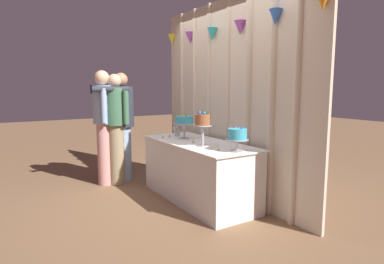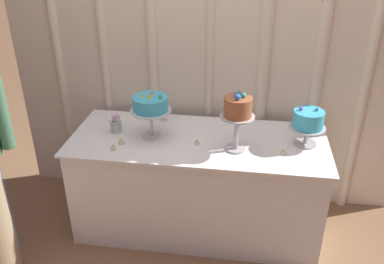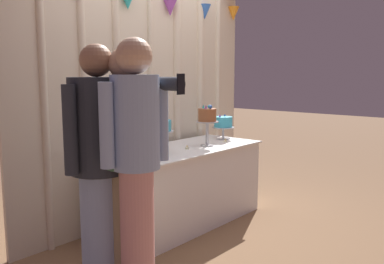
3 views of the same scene
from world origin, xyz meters
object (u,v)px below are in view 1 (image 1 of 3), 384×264
Objects in this scene: flower_vase at (177,131)px; tealight_near_left at (170,137)px; cake_display_leftmost at (184,121)px; guest_man_dark_suit at (103,122)px; cake_table at (198,171)px; tealight_near_right at (193,142)px; guest_man_pink_jacket at (116,124)px; cake_display_center at (203,122)px; cake_display_rightmost at (237,135)px; tealight_far_right at (218,150)px; guest_girl_blue_dress at (122,123)px; tealight_far_left at (163,137)px; wine_glass at (202,131)px.

flower_vase reaches higher than tealight_near_left.
guest_man_dark_suit is at bearing -140.76° from cake_display_leftmost.
cake_display_leftmost is (-0.33, -0.01, 0.63)m from cake_table.
cake_display_leftmost is 0.33m from tealight_near_left.
guest_man_dark_suit is (-1.33, -0.76, 0.18)m from tealight_near_right.
guest_man_pink_jacket is at bearing -152.32° from cake_table.
tealight_near_right is at bearing 24.90° from guest_man_pink_jacket.
cake_display_center is 0.51m from cake_display_rightmost.
tealight_far_right is at bearing -0.37° from cake_display_center.
guest_girl_blue_dress is 0.31m from guest_man_dark_suit.
cake_display_center is 0.39m from tealight_near_right.
tealight_near_left is (-0.52, -0.14, 0.40)m from cake_table.
flower_vase is 1.21m from tealight_far_right.
cake_display_rightmost reaches higher than tealight_far_left.
cake_display_leftmost is at bearing 34.84° from guest_man_pink_jacket.
guest_man_pink_jacket reaches higher than cake_display_rightmost.
cake_table is 0.74m from cake_display_center.
cake_display_leftmost is at bearing 45.36° from tealight_far_left.
wine_glass is 1.34m from guest_man_pink_jacket.
cake_table is at bearing 27.68° from guest_man_pink_jacket.
cake_display_rightmost is at bearing 19.10° from guest_man_pink_jacket.
cake_display_rightmost is at bearing 0.16° from flower_vase.
cake_table is 5.15× the size of cake_display_leftmost.
cake_display_rightmost reaches higher than flower_vase.
tealight_far_left is at bearing -171.59° from cake_display_center.
cake_display_rightmost is at bearing 7.77° from tealight_near_left.
wine_glass is at bearing 46.88° from guest_man_dark_suit.
tealight_near_right is at bearing 29.52° from guest_man_dark_suit.
guest_man_dark_suit is (-0.81, -0.69, 0.18)m from tealight_near_left.
guest_man_dark_suit is (-1.00, -0.82, -0.05)m from cake_display_leftmost.
wine_glass is (-0.58, 0.38, -0.20)m from cake_display_center.
cake_display_leftmost is 1.27× the size of cake_display_rightmost.
tealight_far_left is (-1.29, -0.27, -0.17)m from cake_display_rightmost.
wine_glass is 0.39m from flower_vase.
cake_table is at bearing 21.12° from guest_girl_blue_dress.
cake_display_center is 0.88m from tealight_far_left.
cake_table is 1.57m from guest_girl_blue_dress.
cake_display_center is (0.60, -0.10, 0.05)m from cake_display_leftmost.
cake_table is 0.41m from tealight_near_right.
cake_display_center is at bearing 2.07° from tealight_near_left.
wine_glass is (-1.05, 0.23, -0.08)m from cake_display_rightmost.
wine_glass is at bearing 167.49° from cake_display_rightmost.
tealight_far_left is at bearing -107.17° from tealight_near_left.
cake_display_rightmost reaches higher than tealight_far_right.
wine_glass is 3.06× the size of tealight_near_left.
guest_man_dark_suit is (-0.72, -0.86, 0.13)m from flower_vase.
cake_display_rightmost is 0.16× the size of guest_girl_blue_dress.
cake_display_rightmost is 2.12× the size of wine_glass.
tealight_far_left is (-0.24, -0.50, -0.08)m from wine_glass.
guest_girl_blue_dress is at bearing -153.64° from cake_display_leftmost.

